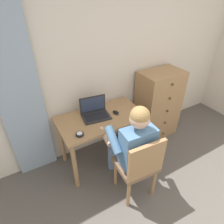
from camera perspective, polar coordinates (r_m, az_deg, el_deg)
The scene contains 9 objects.
wall_back at distance 2.69m, azimuth 0.85°, elevation 14.19°, with size 4.80×0.05×2.50m, color beige.
curtain_panel at distance 2.36m, azimuth -25.64°, elevation 3.35°, with size 0.48×0.03×2.16m, color #8EA3B7.
desk at distance 2.51m, azimuth -3.13°, elevation -3.70°, with size 1.10×0.62×0.74m.
dresser at distance 3.15m, azimuth 13.42°, elevation 2.21°, with size 0.65×0.45×1.10m.
chair at distance 2.19m, azimuth 8.06°, elevation -15.35°, with size 0.45×0.43×0.89m.
person_seated at distance 2.16m, azimuth 5.74°, elevation -8.98°, with size 0.55×0.60×1.20m.
laptop at distance 2.44m, azimuth -5.09°, elevation -0.05°, with size 0.37×0.29×0.24m.
computer_mouse at distance 2.49m, azimuth 1.15°, elevation -0.12°, with size 0.06×0.10×0.03m, color black.
desk_clock at distance 2.17m, azimuth -9.57°, elevation -6.54°, with size 0.09×0.09×0.03m.
Camera 1 is at (-1.30, 0.02, 2.13)m, focal length 30.76 mm.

